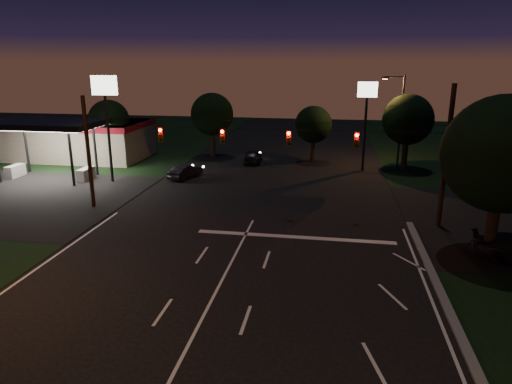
% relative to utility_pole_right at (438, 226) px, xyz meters
% --- Properties ---
extents(ground, '(140.00, 140.00, 0.00)m').
position_rel_utility_pole_right_xyz_m(ground, '(-12.00, -15.00, 0.00)').
color(ground, black).
rests_on(ground, ground).
extents(cross_street_left, '(20.00, 16.00, 0.02)m').
position_rel_utility_pole_right_xyz_m(cross_street_left, '(-32.00, 1.00, 0.00)').
color(cross_street_left, black).
rests_on(cross_street_left, ground).
extents(stop_bar, '(12.00, 0.50, 0.01)m').
position_rel_utility_pole_right_xyz_m(stop_bar, '(-9.00, -3.50, 0.01)').
color(stop_bar, silver).
rests_on(stop_bar, ground).
extents(utility_pole_right, '(0.30, 0.30, 9.00)m').
position_rel_utility_pole_right_xyz_m(utility_pole_right, '(0.00, 0.00, 0.00)').
color(utility_pole_right, black).
rests_on(utility_pole_right, ground).
extents(utility_pole_left, '(0.28, 0.28, 8.00)m').
position_rel_utility_pole_right_xyz_m(utility_pole_left, '(-24.00, 0.00, 0.00)').
color(utility_pole_left, black).
rests_on(utility_pole_left, ground).
extents(signal_span, '(24.00, 0.40, 1.56)m').
position_rel_utility_pole_right_xyz_m(signal_span, '(-12.00, -0.04, 5.50)').
color(signal_span, black).
rests_on(signal_span, ground).
extents(gas_station, '(14.20, 16.10, 5.25)m').
position_rel_utility_pole_right_xyz_m(gas_station, '(-33.86, 15.39, 2.38)').
color(gas_station, gray).
rests_on(gas_station, ground).
extents(pole_sign_left_near, '(2.20, 0.30, 9.10)m').
position_rel_utility_pole_right_xyz_m(pole_sign_left_near, '(-26.00, 7.00, 6.98)').
color(pole_sign_left_near, black).
rests_on(pole_sign_left_near, ground).
extents(pole_sign_right, '(1.80, 0.30, 8.40)m').
position_rel_utility_pole_right_xyz_m(pole_sign_right, '(-4.00, 15.00, 6.24)').
color(pole_sign_right, black).
rests_on(pole_sign_right, ground).
extents(street_light_right_far, '(2.20, 0.35, 9.00)m').
position_rel_utility_pole_right_xyz_m(street_light_right_far, '(-0.76, 17.00, 5.24)').
color(street_light_right_far, black).
rests_on(street_light_right_far, ground).
extents(tree_right_near, '(6.00, 6.00, 8.76)m').
position_rel_utility_pole_right_xyz_m(tree_right_near, '(1.53, -4.83, 5.68)').
color(tree_right_near, black).
rests_on(tree_right_near, ground).
extents(tree_far_a, '(4.20, 4.20, 6.42)m').
position_rel_utility_pole_right_xyz_m(tree_far_a, '(-29.98, 15.12, 4.26)').
color(tree_far_a, black).
rests_on(tree_far_a, ground).
extents(tree_far_b, '(4.60, 4.60, 6.98)m').
position_rel_utility_pole_right_xyz_m(tree_far_b, '(-19.98, 19.13, 4.61)').
color(tree_far_b, black).
rests_on(tree_far_b, ground).
extents(tree_far_c, '(3.80, 3.80, 5.86)m').
position_rel_utility_pole_right_xyz_m(tree_far_c, '(-8.98, 18.10, 3.90)').
color(tree_far_c, black).
rests_on(tree_far_c, ground).
extents(tree_far_d, '(4.80, 4.80, 7.30)m').
position_rel_utility_pole_right_xyz_m(tree_far_d, '(0.02, 16.13, 4.83)').
color(tree_far_d, black).
rests_on(tree_far_d, ground).
extents(tree_far_e, '(4.00, 4.00, 6.18)m').
position_rel_utility_pole_right_xyz_m(tree_far_e, '(8.02, 14.11, 4.11)').
color(tree_far_e, black).
rests_on(tree_far_e, ground).
extents(car_oncoming_a, '(1.99, 4.29, 1.42)m').
position_rel_utility_pole_right_xyz_m(car_oncoming_a, '(-15.12, 16.62, 0.71)').
color(car_oncoming_a, black).
rests_on(car_oncoming_a, ground).
extents(car_oncoming_b, '(2.43, 4.01, 1.25)m').
position_rel_utility_pole_right_xyz_m(car_oncoming_b, '(-20.04, 9.30, 0.62)').
color(car_oncoming_b, black).
rests_on(car_oncoming_b, ground).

